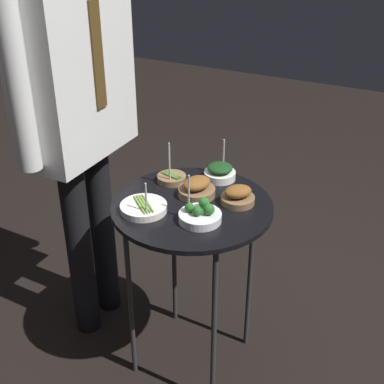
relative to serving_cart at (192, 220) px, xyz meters
The scene contains 9 objects.
ground_plane 0.70m from the serving_cart, ahead, with size 8.00×8.00×0.00m, color black.
serving_cart is the anchor object (origin of this frame).
bowl_roast_near_rim 0.12m from the serving_cart, 11.14° to the left, with size 0.14×0.14×0.07m.
bowl_asparagus_front_right 0.20m from the serving_cart, 132.34° to the left, with size 0.17×0.17×0.14m.
bowl_roast_center 0.19m from the serving_cart, 60.31° to the right, with size 0.13×0.13×0.07m.
bowl_asparagus_back_right 0.21m from the serving_cart, 51.20° to the left, with size 0.11×0.11×0.18m.
bowl_spinach_front_center 0.25m from the serving_cart, ahead, with size 0.12×0.12×0.15m.
bowl_broccoli_back_left 0.15m from the serving_cart, 138.94° to the right, with size 0.15×0.15×0.17m.
waiter_figure 0.65m from the serving_cart, 86.05° to the left, with size 0.64×0.24×1.72m.
Camera 1 is at (-1.50, -0.75, 1.75)m, focal length 50.00 mm.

